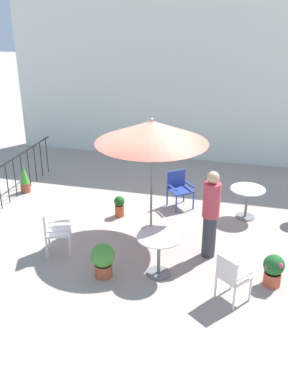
{
  "coord_description": "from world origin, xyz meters",
  "views": [
    {
      "loc": [
        2.12,
        -8.03,
        4.55
      ],
      "look_at": [
        0.0,
        0.05,
        0.8
      ],
      "focal_mm": 40.31,
      "sensor_mm": 36.0,
      "label": 1
    }
  ],
  "objects_px": {
    "potted_plant_2": "(25,179)",
    "potted_plant_3": "(273,269)",
    "patio_umbrella_0": "(152,133)",
    "cafe_table_1": "(159,248)",
    "cafe_table_0": "(247,197)",
    "standing_person": "(211,214)",
    "patio_chair_0": "(231,275)",
    "patio_chair_2": "(179,187)",
    "patio_chair_1": "(54,229)",
    "potted_plant_5": "(119,206)",
    "potted_plant_0": "(103,259)"
  },
  "relations": [
    {
      "from": "potted_plant_0",
      "to": "potted_plant_5",
      "type": "xyz_separation_m",
      "value": [
        -0.43,
        2.31,
        -0.09
      ]
    },
    {
      "from": "potted_plant_0",
      "to": "potted_plant_2",
      "type": "distance_m",
      "value": 4.37
    },
    {
      "from": "potted_plant_2",
      "to": "potted_plant_3",
      "type": "height_order",
      "value": "potted_plant_2"
    },
    {
      "from": "patio_chair_0",
      "to": "potted_plant_5",
      "type": "relative_size",
      "value": 1.75
    },
    {
      "from": "patio_umbrella_0",
      "to": "potted_plant_2",
      "type": "xyz_separation_m",
      "value": [
        -3.64,
        1.28,
        -1.84
      ]
    },
    {
      "from": "potted_plant_3",
      "to": "patio_chair_2",
      "type": "bearing_deg",
      "value": 128.52
    },
    {
      "from": "cafe_table_0",
      "to": "standing_person",
      "type": "xyz_separation_m",
      "value": [
        -0.63,
        -1.81,
        0.41
      ]
    },
    {
      "from": "cafe_table_1",
      "to": "patio_chair_0",
      "type": "height_order",
      "value": "patio_chair_0"
    },
    {
      "from": "cafe_table_1",
      "to": "patio_chair_1",
      "type": "xyz_separation_m",
      "value": [
        -2.11,
        0.19,
        -0.02
      ]
    },
    {
      "from": "cafe_table_1",
      "to": "potted_plant_0",
      "type": "distance_m",
      "value": 1.01
    },
    {
      "from": "patio_umbrella_0",
      "to": "cafe_table_0",
      "type": "xyz_separation_m",
      "value": [
        1.9,
        1.26,
        -1.71
      ]
    },
    {
      "from": "patio_chair_0",
      "to": "potted_plant_3",
      "type": "relative_size",
      "value": 1.46
    },
    {
      "from": "cafe_table_0",
      "to": "potted_plant_0",
      "type": "distance_m",
      "value": 3.79
    },
    {
      "from": "patio_umbrella_0",
      "to": "cafe_table_1",
      "type": "height_order",
      "value": "patio_umbrella_0"
    },
    {
      "from": "potted_plant_5",
      "to": "potted_plant_2",
      "type": "bearing_deg",
      "value": 166.19
    },
    {
      "from": "patio_chair_1",
      "to": "potted_plant_5",
      "type": "distance_m",
      "value": 1.98
    },
    {
      "from": "potted_plant_2",
      "to": "potted_plant_3",
      "type": "bearing_deg",
      "value": -22.3
    },
    {
      "from": "patio_chair_2",
      "to": "patio_chair_1",
      "type": "bearing_deg",
      "value": -125.85
    },
    {
      "from": "patio_chair_0",
      "to": "potted_plant_0",
      "type": "relative_size",
      "value": 1.33
    },
    {
      "from": "cafe_table_0",
      "to": "cafe_table_1",
      "type": "bearing_deg",
      "value": -118.03
    },
    {
      "from": "potted_plant_2",
      "to": "potted_plant_5",
      "type": "height_order",
      "value": "potted_plant_2"
    },
    {
      "from": "patio_umbrella_0",
      "to": "potted_plant_5",
      "type": "bearing_deg",
      "value": 145.85
    },
    {
      "from": "cafe_table_1",
      "to": "patio_chair_2",
      "type": "xyz_separation_m",
      "value": [
        -0.17,
        2.88,
        -0.04
      ]
    },
    {
      "from": "cafe_table_0",
      "to": "patio_chair_0",
      "type": "relative_size",
      "value": 0.9
    },
    {
      "from": "cafe_table_0",
      "to": "potted_plant_5",
      "type": "xyz_separation_m",
      "value": [
        -2.79,
        -0.65,
        -0.24
      ]
    },
    {
      "from": "patio_chair_2",
      "to": "potted_plant_0",
      "type": "xyz_separation_m",
      "value": [
        -0.77,
        -3.18,
        -0.14
      ]
    },
    {
      "from": "potted_plant_0",
      "to": "potted_plant_5",
      "type": "bearing_deg",
      "value": 100.63
    },
    {
      "from": "cafe_table_1",
      "to": "standing_person",
      "type": "bearing_deg",
      "value": 47.23
    },
    {
      "from": "patio_chair_2",
      "to": "potted_plant_5",
      "type": "distance_m",
      "value": 1.51
    },
    {
      "from": "cafe_table_1",
      "to": "potted_plant_3",
      "type": "distance_m",
      "value": 2.0
    },
    {
      "from": "patio_umbrella_0",
      "to": "patio_chair_1",
      "type": "distance_m",
      "value": 2.64
    },
    {
      "from": "potted_plant_3",
      "to": "standing_person",
      "type": "relative_size",
      "value": 0.34
    },
    {
      "from": "patio_umbrella_0",
      "to": "patio_chair_0",
      "type": "xyz_separation_m",
      "value": [
        1.78,
        -1.85,
        -1.71
      ]
    },
    {
      "from": "cafe_table_0",
      "to": "patio_chair_2",
      "type": "relative_size",
      "value": 0.9
    },
    {
      "from": "potted_plant_5",
      "to": "standing_person",
      "type": "relative_size",
      "value": 0.28
    },
    {
      "from": "potted_plant_5",
      "to": "patio_chair_1",
      "type": "bearing_deg",
      "value": -112.11
    },
    {
      "from": "potted_plant_2",
      "to": "potted_plant_5",
      "type": "xyz_separation_m",
      "value": [
        2.75,
        -0.68,
        -0.11
      ]
    },
    {
      "from": "patio_chair_1",
      "to": "potted_plant_5",
      "type": "relative_size",
      "value": 1.85
    },
    {
      "from": "potted_plant_2",
      "to": "standing_person",
      "type": "bearing_deg",
      "value": -20.44
    },
    {
      "from": "potted_plant_3",
      "to": "standing_person",
      "type": "distance_m",
      "value": 1.49
    },
    {
      "from": "patio_umbrella_0",
      "to": "cafe_table_0",
      "type": "height_order",
      "value": "patio_umbrella_0"
    },
    {
      "from": "cafe_table_0",
      "to": "patio_chair_2",
      "type": "height_order",
      "value": "patio_chair_2"
    },
    {
      "from": "patio_chair_2",
      "to": "potted_plant_2",
      "type": "xyz_separation_m",
      "value": [
        -3.96,
        -0.19,
        -0.13
      ]
    },
    {
      "from": "potted_plant_2",
      "to": "standing_person",
      "type": "relative_size",
      "value": 0.42
    },
    {
      "from": "patio_chair_2",
      "to": "potted_plant_5",
      "type": "height_order",
      "value": "patio_chair_2"
    },
    {
      "from": "potted_plant_3",
      "to": "cafe_table_1",
      "type": "bearing_deg",
      "value": -174.76
    },
    {
      "from": "patio_umbrella_0",
      "to": "potted_plant_2",
      "type": "distance_m",
      "value": 4.28
    },
    {
      "from": "cafe_table_1",
      "to": "potted_plant_2",
      "type": "distance_m",
      "value": 4.93
    },
    {
      "from": "patio_chair_2",
      "to": "potted_plant_5",
      "type": "xyz_separation_m",
      "value": [
        -1.2,
        -0.87,
        -0.24
      ]
    },
    {
      "from": "patio_chair_2",
      "to": "cafe_table_0",
      "type": "bearing_deg",
      "value": -7.8
    }
  ]
}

